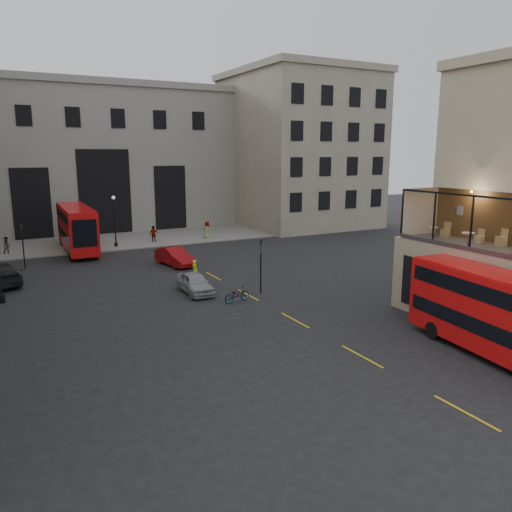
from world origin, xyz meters
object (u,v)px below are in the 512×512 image
pedestrian_a (7,246)px  cafe_table_mid (468,238)px  pedestrian_c (154,234)px  cafe_chair_c (479,239)px  traffic_light_near (261,259)px  cafe_chair_d (445,233)px  bus_far (77,227)px  cafe_table_far (433,231)px  car_a (195,283)px  cafe_chair_b (501,240)px  bus_near (503,313)px  street_lamp_b (115,225)px  pedestrian_d (207,230)px  cyclist (195,270)px  traffic_light_far (22,240)px  pedestrian_b (96,236)px  bicycle (237,295)px  car_b (175,257)px

pedestrian_a → cafe_table_mid: cafe_table_mid is taller
pedestrian_c → cafe_chair_c: size_ratio=2.26×
traffic_light_near → cafe_chair_d: 12.04m
bus_far → cafe_chair_c: size_ratio=13.61×
traffic_light_near → cafe_table_far: size_ratio=5.36×
cafe_table_mid → cafe_table_far: 3.05m
car_a → cafe_chair_b: cafe_chair_b is taller
cafe_table_mid → cafe_chair_b: size_ratio=0.90×
traffic_light_near → bus_near: (4.50, -15.33, -0.11)m
street_lamp_b → pedestrian_d: bearing=2.0°
cafe_table_far → car_a: bearing=135.6°
street_lamp_b → cafe_chair_d: bearing=-66.7°
cyclist → street_lamp_b: bearing=-7.2°
cafe_table_far → cafe_chair_b: bearing=-64.0°
traffic_light_far → cyclist: (11.36, -10.23, -1.65)m
pedestrian_b → cafe_chair_b: size_ratio=1.68×
bicycle → cafe_chair_d: 13.60m
pedestrian_c → street_lamp_b: bearing=4.4°
cyclist → cafe_chair_b: bearing=-163.0°
bicycle → car_b: bearing=-9.7°
traffic_light_far → pedestrian_c: traffic_light_far is taller
traffic_light_far → bicycle: 20.77m
traffic_light_far → cafe_chair_c: bearing=-50.6°
traffic_light_near → cafe_chair_d: size_ratio=4.11×
cafe_table_mid → traffic_light_far: bearing=126.4°
bus_near → cafe_chair_b: size_ratio=11.17×
street_lamp_b → bicycle: street_lamp_b is taller
traffic_light_far → pedestrian_a: bearing=98.6°
cyclist → pedestrian_c: bearing=-21.7°
cyclist → pedestrian_a: size_ratio=0.88×
traffic_light_far → street_lamp_b: street_lamp_b is taller
street_lamp_b → pedestrian_d: 10.39m
car_a → car_b: (1.63, 9.02, 0.06)m
bus_far → cafe_table_mid: 36.56m
bus_near → pedestrian_d: bus_near is taller
street_lamp_b → pedestrian_b: (-1.31, 3.64, -1.61)m
cafe_table_far → street_lamp_b: bearing=111.4°
cyclist → pedestrian_b: 20.20m
pedestrian_a → cyclist: bearing=-54.2°
pedestrian_a → cafe_chair_b: 42.42m
cafe_table_far → cyclist: bearing=123.8°
traffic_light_near → bicycle: size_ratio=1.98×
cyclist → cafe_chair_d: cafe_chair_d is taller
cafe_table_mid → cafe_chair_b: 2.31m
cafe_chair_c → cafe_chair_d: size_ratio=0.90×
traffic_light_near → cafe_chair_c: size_ratio=4.59×
pedestrian_a → traffic_light_near: bearing=-56.8°
bus_near → cyclist: 22.33m
traffic_light_far → pedestrian_a: 7.26m
traffic_light_far → cafe_chair_b: cafe_chair_b is taller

